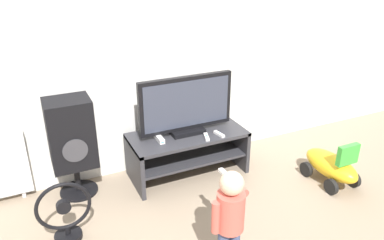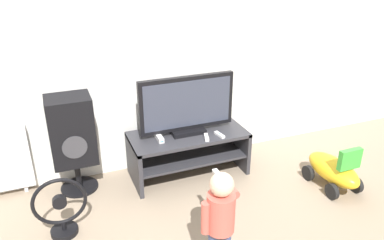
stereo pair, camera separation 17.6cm
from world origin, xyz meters
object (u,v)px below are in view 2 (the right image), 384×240
(remote_secondary, at_px, (206,137))
(child, at_px, (220,212))
(television, at_px, (187,106))
(speaker_tower, at_px, (72,132))
(ride_on_toy, at_px, (334,170))
(remote_primary, at_px, (219,135))
(floor_fan, at_px, (61,210))
(game_console, at_px, (159,138))

(remote_secondary, bearing_deg, child, -108.99)
(television, bearing_deg, speaker_tower, 174.20)
(ride_on_toy, bearing_deg, television, 147.55)
(ride_on_toy, bearing_deg, remote_primary, 148.59)
(floor_fan, xyz_separation_m, ride_on_toy, (2.30, -0.24, -0.05))
(remote_secondary, bearing_deg, speaker_tower, 165.77)
(television, relative_size, child, 1.23)
(remote_primary, xyz_separation_m, speaker_tower, (-1.25, 0.28, 0.12))
(game_console, bearing_deg, television, 9.46)
(remote_secondary, distance_m, speaker_tower, 1.16)
(speaker_tower, bearing_deg, game_console, -11.74)
(child, bearing_deg, television, 79.10)
(game_console, bearing_deg, remote_primary, -13.90)
(speaker_tower, xyz_separation_m, floor_fan, (-0.18, -0.57, -0.34))
(ride_on_toy, bearing_deg, speaker_tower, 158.98)
(remote_secondary, xyz_separation_m, speaker_tower, (-1.12, 0.28, 0.12))
(remote_primary, xyz_separation_m, floor_fan, (-1.42, -0.29, -0.22))
(television, height_order, remote_primary, television)
(television, relative_size, game_console, 5.25)
(speaker_tower, bearing_deg, ride_on_toy, -21.02)
(speaker_tower, bearing_deg, television, -5.80)
(remote_secondary, height_order, child, child)
(game_console, xyz_separation_m, remote_secondary, (0.40, -0.13, -0.01))
(remote_primary, distance_m, speaker_tower, 1.28)
(remote_secondary, relative_size, floor_fan, 0.28)
(television, height_order, floor_fan, television)
(remote_secondary, distance_m, child, 1.05)
(child, bearing_deg, game_console, 92.96)
(television, bearing_deg, game_console, -170.54)
(remote_primary, relative_size, speaker_tower, 0.15)
(television, height_order, child, television)
(television, relative_size, ride_on_toy, 1.52)
(television, relative_size, remote_secondary, 6.59)
(ride_on_toy, bearing_deg, floor_fan, 173.96)
(game_console, distance_m, floor_fan, 1.01)
(game_console, relative_size, ride_on_toy, 0.29)
(child, height_order, ride_on_toy, child)
(child, xyz_separation_m, speaker_tower, (-0.77, 1.27, 0.13))
(game_console, bearing_deg, floor_fan, -154.55)
(television, height_order, remote_secondary, television)
(child, relative_size, ride_on_toy, 1.23)
(game_console, relative_size, speaker_tower, 0.19)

